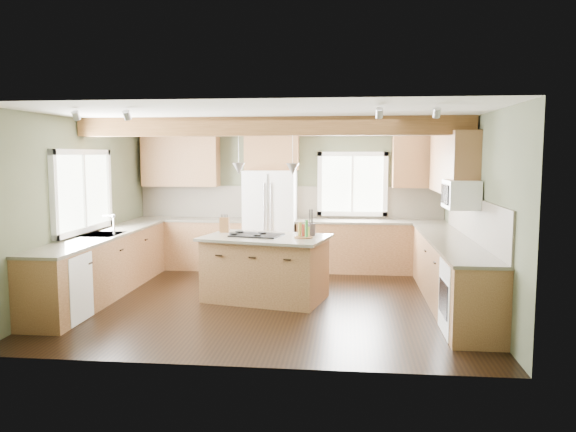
# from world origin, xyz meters

# --- Properties ---
(floor) EXTENTS (5.60, 5.60, 0.00)m
(floor) POSITION_xyz_m (0.00, 0.00, 0.00)
(floor) COLOR black
(floor) RESTS_ON ground
(ceiling) EXTENTS (5.60, 5.60, 0.00)m
(ceiling) POSITION_xyz_m (0.00, 0.00, 2.60)
(ceiling) COLOR silver
(ceiling) RESTS_ON wall_back
(wall_back) EXTENTS (5.60, 0.00, 5.60)m
(wall_back) POSITION_xyz_m (0.00, 2.50, 1.30)
(wall_back) COLOR #494E37
(wall_back) RESTS_ON ground
(wall_left) EXTENTS (0.00, 5.00, 5.00)m
(wall_left) POSITION_xyz_m (-2.80, 0.00, 1.30)
(wall_left) COLOR #494E37
(wall_left) RESTS_ON ground
(wall_right) EXTENTS (0.00, 5.00, 5.00)m
(wall_right) POSITION_xyz_m (2.80, 0.00, 1.30)
(wall_right) COLOR #494E37
(wall_right) RESTS_ON ground
(ceiling_beam) EXTENTS (5.55, 0.26, 0.26)m
(ceiling_beam) POSITION_xyz_m (0.00, 0.10, 2.47)
(ceiling_beam) COLOR #513217
(ceiling_beam) RESTS_ON ceiling
(soffit_trim) EXTENTS (5.55, 0.20, 0.10)m
(soffit_trim) POSITION_xyz_m (0.00, 2.40, 2.54)
(soffit_trim) COLOR #513217
(soffit_trim) RESTS_ON ceiling
(backsplash_back) EXTENTS (5.58, 0.03, 0.58)m
(backsplash_back) POSITION_xyz_m (0.00, 2.48, 1.21)
(backsplash_back) COLOR brown
(backsplash_back) RESTS_ON wall_back
(backsplash_right) EXTENTS (0.03, 3.70, 0.58)m
(backsplash_right) POSITION_xyz_m (2.78, 0.05, 1.21)
(backsplash_right) COLOR brown
(backsplash_right) RESTS_ON wall_right
(base_cab_back_left) EXTENTS (2.02, 0.60, 0.88)m
(base_cab_back_left) POSITION_xyz_m (-1.79, 2.20, 0.44)
(base_cab_back_left) COLOR brown
(base_cab_back_left) RESTS_ON floor
(counter_back_left) EXTENTS (2.06, 0.64, 0.04)m
(counter_back_left) POSITION_xyz_m (-1.79, 2.20, 0.90)
(counter_back_left) COLOR #494235
(counter_back_left) RESTS_ON base_cab_back_left
(base_cab_back_right) EXTENTS (2.62, 0.60, 0.88)m
(base_cab_back_right) POSITION_xyz_m (1.49, 2.20, 0.44)
(base_cab_back_right) COLOR brown
(base_cab_back_right) RESTS_ON floor
(counter_back_right) EXTENTS (2.66, 0.64, 0.04)m
(counter_back_right) POSITION_xyz_m (1.49, 2.20, 0.90)
(counter_back_right) COLOR #494235
(counter_back_right) RESTS_ON base_cab_back_right
(base_cab_left) EXTENTS (0.60, 3.70, 0.88)m
(base_cab_left) POSITION_xyz_m (-2.50, 0.05, 0.44)
(base_cab_left) COLOR brown
(base_cab_left) RESTS_ON floor
(counter_left) EXTENTS (0.64, 3.74, 0.04)m
(counter_left) POSITION_xyz_m (-2.50, 0.05, 0.90)
(counter_left) COLOR #494235
(counter_left) RESTS_ON base_cab_left
(base_cab_right) EXTENTS (0.60, 3.70, 0.88)m
(base_cab_right) POSITION_xyz_m (2.50, 0.05, 0.44)
(base_cab_right) COLOR brown
(base_cab_right) RESTS_ON floor
(counter_right) EXTENTS (0.64, 3.74, 0.04)m
(counter_right) POSITION_xyz_m (2.50, 0.05, 0.90)
(counter_right) COLOR #494235
(counter_right) RESTS_ON base_cab_right
(upper_cab_back_left) EXTENTS (1.40, 0.35, 0.90)m
(upper_cab_back_left) POSITION_xyz_m (-1.99, 2.33, 1.95)
(upper_cab_back_left) COLOR brown
(upper_cab_back_left) RESTS_ON wall_back
(upper_cab_over_fridge) EXTENTS (0.96, 0.35, 0.70)m
(upper_cab_over_fridge) POSITION_xyz_m (-0.30, 2.33, 2.15)
(upper_cab_over_fridge) COLOR brown
(upper_cab_over_fridge) RESTS_ON wall_back
(upper_cab_right) EXTENTS (0.35, 2.20, 0.90)m
(upper_cab_right) POSITION_xyz_m (2.62, 0.90, 1.95)
(upper_cab_right) COLOR brown
(upper_cab_right) RESTS_ON wall_right
(upper_cab_back_corner) EXTENTS (0.90, 0.35, 0.90)m
(upper_cab_back_corner) POSITION_xyz_m (2.30, 2.33, 1.95)
(upper_cab_back_corner) COLOR brown
(upper_cab_back_corner) RESTS_ON wall_back
(window_left) EXTENTS (0.04, 1.60, 1.05)m
(window_left) POSITION_xyz_m (-2.78, 0.05, 1.55)
(window_left) COLOR white
(window_left) RESTS_ON wall_left
(window_back) EXTENTS (1.10, 0.04, 1.00)m
(window_back) POSITION_xyz_m (1.15, 2.48, 1.55)
(window_back) COLOR white
(window_back) RESTS_ON wall_back
(sink) EXTENTS (0.50, 0.65, 0.03)m
(sink) POSITION_xyz_m (-2.50, 0.05, 0.91)
(sink) COLOR #262628
(sink) RESTS_ON counter_left
(faucet) EXTENTS (0.02, 0.02, 0.28)m
(faucet) POSITION_xyz_m (-2.32, 0.05, 1.05)
(faucet) COLOR #B2B2B7
(faucet) RESTS_ON sink
(dishwasher) EXTENTS (0.60, 0.60, 0.84)m
(dishwasher) POSITION_xyz_m (-2.49, -1.25, 0.43)
(dishwasher) COLOR white
(dishwasher) RESTS_ON floor
(oven) EXTENTS (0.60, 0.72, 0.84)m
(oven) POSITION_xyz_m (2.49, -1.25, 0.43)
(oven) COLOR white
(oven) RESTS_ON floor
(microwave) EXTENTS (0.40, 0.70, 0.38)m
(microwave) POSITION_xyz_m (2.58, -0.05, 1.55)
(microwave) COLOR white
(microwave) RESTS_ON wall_right
(pendant_left) EXTENTS (0.18, 0.18, 0.16)m
(pendant_left) POSITION_xyz_m (-0.49, 0.19, 1.88)
(pendant_left) COLOR #B2B2B7
(pendant_left) RESTS_ON ceiling
(pendant_right) EXTENTS (0.18, 0.18, 0.16)m
(pendant_right) POSITION_xyz_m (0.31, 0.01, 1.88)
(pendant_right) COLOR #B2B2B7
(pendant_right) RESTS_ON ceiling
(refrigerator) EXTENTS (0.90, 0.74, 1.80)m
(refrigerator) POSITION_xyz_m (-0.30, 2.12, 0.90)
(refrigerator) COLOR white
(refrigerator) RESTS_ON floor
(island) EXTENTS (1.80, 1.32, 0.88)m
(island) POSITION_xyz_m (-0.09, 0.10, 0.44)
(island) COLOR brown
(island) RESTS_ON floor
(island_top) EXTENTS (1.93, 1.45, 0.04)m
(island_top) POSITION_xyz_m (-0.09, 0.10, 0.90)
(island_top) COLOR #494235
(island_top) RESTS_ON island
(cooktop) EXTENTS (0.79, 0.61, 0.02)m
(cooktop) POSITION_xyz_m (-0.22, 0.13, 0.93)
(cooktop) COLOR black
(cooktop) RESTS_ON island_top
(knife_block) EXTENTS (0.13, 0.10, 0.22)m
(knife_block) POSITION_xyz_m (-0.76, 0.44, 1.03)
(knife_block) COLOR brown
(knife_block) RESTS_ON island_top
(utensil_crock) EXTENTS (0.14, 0.14, 0.17)m
(utensil_crock) POSITION_xyz_m (0.55, 0.25, 1.01)
(utensil_crock) COLOR #413B34
(utensil_crock) RESTS_ON island_top
(bottle_tray) EXTENTS (0.31, 0.31, 0.24)m
(bottle_tray) POSITION_xyz_m (0.46, 0.01, 1.04)
(bottle_tray) COLOR brown
(bottle_tray) RESTS_ON island_top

